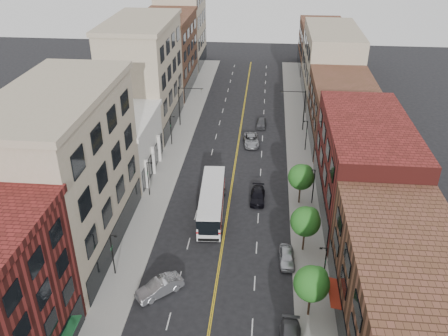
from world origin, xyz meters
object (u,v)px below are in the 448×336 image
(car_lane_b, at_px, (251,140))
(car_lane_c, at_px, (261,123))
(car_lane_behind, at_px, (213,174))
(car_angle_b, at_px, (159,287))
(car_parked_far, at_px, (287,257))
(car_lane_a, at_px, (258,196))
(city_bus, at_px, (212,200))

(car_lane_b, relative_size, car_lane_c, 1.28)
(car_lane_behind, xyz_separation_m, car_lane_c, (6.55, 19.34, 0.07))
(car_lane_c, bearing_deg, car_lane_b, -98.19)
(car_lane_b, bearing_deg, car_lane_c, 72.73)
(car_lane_behind, height_order, car_lane_c, car_lane_c)
(car_lane_c, bearing_deg, car_lane_behind, -105.66)
(car_lane_b, xyz_separation_m, car_lane_c, (1.49, 7.50, -0.03))
(car_angle_b, distance_m, car_lane_behind, 24.23)
(car_parked_far, height_order, car_lane_a, car_parked_far)
(car_lane_a, height_order, car_lane_c, car_lane_c)
(car_lane_behind, bearing_deg, city_bus, 94.43)
(car_parked_far, xyz_separation_m, car_lane_c, (-3.75, 37.28, -0.00))
(car_lane_b, bearing_deg, car_lane_behind, -119.16)
(car_parked_far, bearing_deg, car_lane_c, 93.64)
(car_lane_behind, relative_size, car_lane_b, 0.72)
(car_lane_behind, xyz_separation_m, car_lane_a, (6.67, -5.47, 0.04))
(car_lane_behind, height_order, car_lane_b, car_lane_b)
(car_lane_c, bearing_deg, city_bus, -98.25)
(car_lane_c, bearing_deg, car_angle_b, -98.99)
(car_parked_far, distance_m, car_lane_c, 37.47)
(car_lane_c, bearing_deg, car_parked_far, -81.22)
(car_angle_b, distance_m, car_lane_a, 20.84)
(car_lane_b, distance_m, car_lane_c, 7.65)
(car_parked_far, bearing_deg, car_lane_b, 97.87)
(car_angle_b, relative_size, car_lane_a, 1.06)
(car_lane_b, bearing_deg, car_lane_a, -90.70)
(city_bus, relative_size, car_parked_far, 3.11)
(car_lane_b, bearing_deg, car_parked_far, -86.06)
(city_bus, distance_m, car_lane_a, 6.87)
(car_angle_b, bearing_deg, car_parked_far, 73.02)
(car_lane_a, bearing_deg, car_angle_b, -116.17)
(car_lane_behind, height_order, car_lane_a, car_lane_a)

